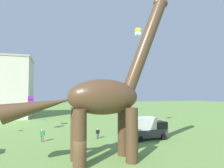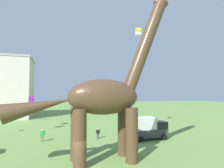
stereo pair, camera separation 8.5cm
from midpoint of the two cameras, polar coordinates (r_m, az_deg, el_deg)
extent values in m
cylinder|color=#513823|center=(21.35, 3.50, -13.70)|extent=(1.22, 1.22, 5.25)
cylinder|color=#513823|center=(19.24, 6.05, -14.91)|extent=(1.22, 1.22, 5.25)
cylinder|color=#513823|center=(20.15, -10.42, -14.33)|extent=(1.22, 1.22, 5.25)
cylinder|color=#513823|center=(17.90, -9.48, -15.83)|extent=(1.22, 1.22, 5.25)
ellipsoid|color=#513823|center=(19.08, -2.36, -3.87)|extent=(7.18, 3.09, 3.54)
cylinder|color=#513823|center=(21.43, 10.04, 11.58)|extent=(5.16, 1.33, 10.23)
ellipsoid|color=#513823|center=(24.00, 14.45, 22.37)|extent=(1.77, 1.10, 1.22)
cone|color=#513823|center=(18.49, -20.82, -6.25)|extent=(6.31, 1.77, 2.99)
cube|color=#38383D|center=(28.94, 10.79, -14.11)|extent=(5.71, 2.42, 1.10)
cube|color=black|center=(29.66, 13.99, -11.73)|extent=(1.90, 2.03, 1.00)
cube|color=silver|center=(28.34, 9.34, -11.49)|extent=(3.70, 2.22, 1.70)
cylinder|color=black|center=(30.92, 13.25, -14.38)|extent=(0.81, 0.31, 0.80)
cylinder|color=black|center=(29.17, 15.43, -15.07)|extent=(0.81, 0.31, 0.80)
cylinder|color=black|center=(29.26, 6.79, -15.11)|extent=(0.81, 0.31, 0.80)
cylinder|color=black|center=(27.40, 8.66, -15.96)|extent=(0.81, 0.31, 0.80)
cylinder|color=#6B6056|center=(28.86, -20.20, -15.10)|extent=(0.14, 0.14, 0.84)
cylinder|color=#6B6056|center=(28.85, -19.78, -15.11)|extent=(0.14, 0.14, 0.84)
cube|color=green|center=(28.70, -19.97, -13.70)|extent=(0.46, 0.28, 0.60)
sphere|color=tan|center=(28.62, -19.95, -12.86)|extent=(0.26, 0.26, 0.26)
cylinder|color=green|center=(28.71, -20.51, -13.63)|extent=(0.11, 0.11, 0.57)
cylinder|color=green|center=(28.69, -19.43, -13.65)|extent=(0.11, 0.11, 0.57)
cylinder|color=#2D3347|center=(29.02, -4.30, -15.28)|extent=(0.12, 0.12, 0.74)
cylinder|color=#2D3347|center=(29.06, -3.94, -15.27)|extent=(0.12, 0.12, 0.74)
cube|color=black|center=(28.90, -4.11, -14.05)|extent=(0.40, 0.25, 0.53)
sphere|color=tan|center=(28.83, -4.11, -13.31)|extent=(0.23, 0.23, 0.23)
cylinder|color=black|center=(28.85, -4.57, -14.01)|extent=(0.10, 0.10, 0.50)
cylinder|color=black|center=(28.95, -3.65, -13.97)|extent=(0.10, 0.10, 0.50)
cube|color=purple|center=(35.53, -22.92, -3.82)|extent=(1.00, 1.00, 0.70)
cube|color=purple|center=(35.55, -22.94, -4.69)|extent=(1.00, 1.00, 0.70)
cube|color=green|center=(37.12, 21.47, -5.12)|extent=(0.78, 0.63, 0.17)
cylinder|color=#287AE5|center=(37.15, 21.48, -5.82)|extent=(0.01, 0.01, 0.70)
cube|color=yellow|center=(35.94, 7.89, 15.61)|extent=(0.91, 0.91, 0.67)
cube|color=white|center=(35.78, 7.89, 14.82)|extent=(0.91, 0.91, 0.67)
camera|label=1|loc=(0.04, -89.87, -0.01)|focal=30.61mm
camera|label=2|loc=(0.04, 90.13, 0.01)|focal=30.61mm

